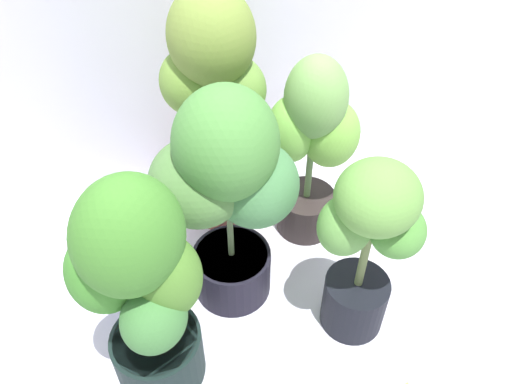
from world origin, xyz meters
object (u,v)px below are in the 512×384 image
potted_plant_center (226,186)px  nutrient_bottle (104,266)px  potted_plant_front_left (142,289)px  potted_plant_back_center (216,99)px  potted_plant_back_right (312,141)px  potted_plant_front_right (367,242)px

potted_plant_center → nutrient_bottle: (-0.41, 0.13, -0.36)m
nutrient_bottle → potted_plant_front_left: bearing=-72.6°
potted_plant_center → potted_plant_back_center: 0.40m
potted_plant_back_right → potted_plant_back_center: potted_plant_back_center is taller
potted_plant_center → potted_plant_back_right: potted_plant_center is taller
potted_plant_back_right → potted_plant_front_right: potted_plant_back_right is taller
potted_plant_front_left → potted_plant_center: potted_plant_center is taller
potted_plant_back_right → potted_plant_back_center: (-0.29, 0.20, 0.11)m
potted_plant_back_right → potted_plant_front_right: 0.46m
potted_plant_center → potted_plant_back_center: potted_plant_back_center is taller
potted_plant_front_left → potted_plant_center: (0.30, 0.24, 0.06)m
potted_plant_center → potted_plant_back_center: size_ratio=0.88×
potted_plant_back_center → potted_plant_back_right: bearing=-34.4°
potted_plant_front_left → potted_plant_back_right: (0.66, 0.44, -0.01)m
potted_plant_back_right → potted_plant_front_right: size_ratio=1.11×
potted_plant_center → potted_plant_back_center: (0.08, 0.39, 0.05)m
potted_plant_back_center → nutrient_bottle: size_ratio=3.61×
potted_plant_front_left → potted_plant_center: bearing=39.6°
potted_plant_front_right → nutrient_bottle: 0.89m
potted_plant_front_left → potted_plant_front_right: size_ratio=1.17×
potted_plant_back_right → potted_plant_back_center: size_ratio=0.80×
potted_plant_front_right → potted_plant_back_center: potted_plant_back_center is taller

